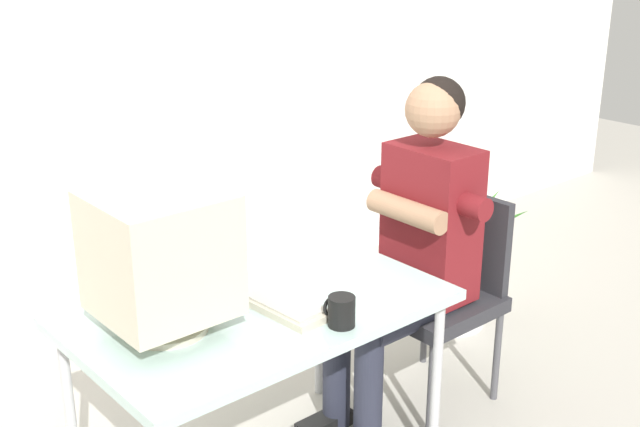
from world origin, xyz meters
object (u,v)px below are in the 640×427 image
object	(u,v)px
keyboard	(272,299)
crt_monitor	(162,255)
potted_plant	(454,271)
desk_mug	(341,311)
office_chair	(442,285)
desk	(258,317)
person_seated	(413,239)

from	to	relation	value
keyboard	crt_monitor	bearing A→B (deg)	169.20
keyboard	potted_plant	xyz separation A→B (m)	(1.43, 0.41, -0.45)
potted_plant	desk_mug	bearing A→B (deg)	-153.57
crt_monitor	office_chair	xyz separation A→B (m)	(1.26, -0.03, -0.47)
desk	person_seated	bearing A→B (deg)	0.53
office_chair	crt_monitor	bearing A→B (deg)	178.81
potted_plant	desk_mug	distance (m)	1.59
desk	crt_monitor	size ratio (longest dim) A/B	2.72
desk_mug	potted_plant	bearing A→B (deg)	26.43
keyboard	desk_mug	bearing A→B (deg)	-74.55
crt_monitor	office_chair	bearing A→B (deg)	-1.19
crt_monitor	person_seated	distance (m)	1.10
potted_plant	desk	bearing A→B (deg)	-165.46
crt_monitor	potted_plant	distance (m)	1.94
desk	office_chair	world-z (taller)	office_chair
office_chair	potted_plant	distance (m)	0.68
keyboard	office_chair	world-z (taller)	office_chair
keyboard	office_chair	xyz separation A→B (m)	(0.90, 0.04, -0.24)
person_seated	crt_monitor	bearing A→B (deg)	178.61
keyboard	potted_plant	distance (m)	1.55
crt_monitor	keyboard	world-z (taller)	crt_monitor
crt_monitor	desk_mug	world-z (taller)	crt_monitor
crt_monitor	potted_plant	size ratio (longest dim) A/B	0.57
keyboard	office_chair	distance (m)	0.94
keyboard	office_chair	bearing A→B (deg)	2.64
person_seated	desk_mug	size ratio (longest dim) A/B	13.81
office_chair	potted_plant	size ratio (longest dim) A/B	1.11
crt_monitor	potted_plant	world-z (taller)	crt_monitor
potted_plant	desk_mug	xyz separation A→B (m)	(-1.36, -0.67, 0.49)
office_chair	person_seated	bearing A→B (deg)	-180.00
desk	potted_plant	size ratio (longest dim) A/B	1.55
potted_plant	keyboard	bearing A→B (deg)	-163.84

